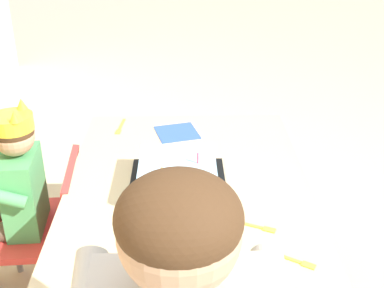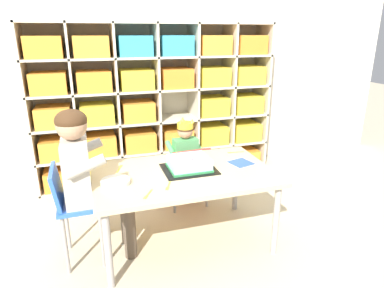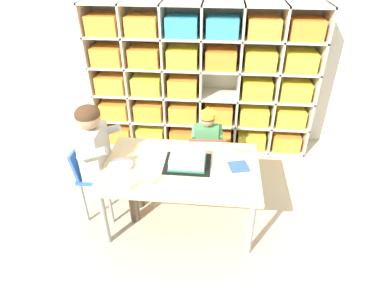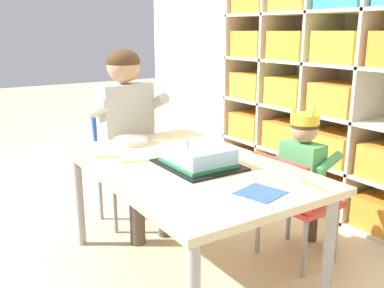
{
  "view_description": "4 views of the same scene",
  "coord_description": "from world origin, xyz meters",
  "px_view_note": "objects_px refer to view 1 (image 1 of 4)",
  "views": [
    {
      "loc": [
        -1.32,
        0.01,
        1.42
      ],
      "look_at": [
        0.07,
        -0.01,
        0.71
      ],
      "focal_mm": 47.47,
      "sensor_mm": 36.0,
      "label": 1
    },
    {
      "loc": [
        -0.6,
        -2.1,
        1.49
      ],
      "look_at": [
        0.04,
        -0.08,
        0.79
      ],
      "focal_mm": 31.47,
      "sensor_mm": 36.0,
      "label": 2
    },
    {
      "loc": [
        0.28,
        -2.05,
        2.1
      ],
      "look_at": [
        0.09,
        -0.03,
        0.8
      ],
      "focal_mm": 30.12,
      "sensor_mm": 36.0,
      "label": 3
    },
    {
      "loc": [
        1.58,
        -1.0,
        1.15
      ],
      "look_at": [
        0.1,
        -0.04,
        0.68
      ],
      "focal_mm": 39.93,
      "sensor_mm": 36.0,
      "label": 4
    }
  ],
  "objects_px": {
    "activity_table": "(188,211)",
    "birthday_cake_on_tray": "(178,179)",
    "classroom_chair_blue": "(47,222)",
    "fork_near_cake_tray": "(295,261)",
    "child_with_crown": "(11,188)",
    "fork_at_table_front_edge": "(120,127)",
    "fork_near_child_seat": "(257,227)"
  },
  "relations": [
    {
      "from": "birthday_cake_on_tray",
      "to": "fork_at_table_front_edge",
      "type": "relative_size",
      "value": 2.67
    },
    {
      "from": "activity_table",
      "to": "classroom_chair_blue",
      "type": "bearing_deg",
      "value": 70.09
    },
    {
      "from": "birthday_cake_on_tray",
      "to": "fork_at_table_front_edge",
      "type": "bearing_deg",
      "value": 26.57
    },
    {
      "from": "child_with_crown",
      "to": "fork_near_child_seat",
      "type": "height_order",
      "value": "child_with_crown"
    },
    {
      "from": "fork_at_table_front_edge",
      "to": "birthday_cake_on_tray",
      "type": "bearing_deg",
      "value": -147.55
    },
    {
      "from": "child_with_crown",
      "to": "birthday_cake_on_tray",
      "type": "bearing_deg",
      "value": 73.52
    },
    {
      "from": "activity_table",
      "to": "child_with_crown",
      "type": "height_order",
      "value": "child_with_crown"
    },
    {
      "from": "classroom_chair_blue",
      "to": "fork_at_table_front_edge",
      "type": "xyz_separation_m",
      "value": [
        0.33,
        -0.24,
        0.22
      ]
    },
    {
      "from": "classroom_chair_blue",
      "to": "fork_at_table_front_edge",
      "type": "relative_size",
      "value": 4.07
    },
    {
      "from": "fork_near_child_seat",
      "to": "fork_near_cake_tray",
      "type": "distance_m",
      "value": 0.17
    },
    {
      "from": "activity_table",
      "to": "fork_near_cake_tray",
      "type": "bearing_deg",
      "value": -138.28
    },
    {
      "from": "activity_table",
      "to": "child_with_crown",
      "type": "bearing_deg",
      "value": 73.78
    },
    {
      "from": "activity_table",
      "to": "fork_near_child_seat",
      "type": "bearing_deg",
      "value": -129.2
    },
    {
      "from": "classroom_chair_blue",
      "to": "fork_at_table_front_edge",
      "type": "bearing_deg",
      "value": 139.21
    },
    {
      "from": "fork_near_cake_tray",
      "to": "classroom_chair_blue",
      "type": "bearing_deg",
      "value": -0.58
    },
    {
      "from": "activity_table",
      "to": "birthday_cake_on_tray",
      "type": "distance_m",
      "value": 0.11
    },
    {
      "from": "fork_at_table_front_edge",
      "to": "fork_near_child_seat",
      "type": "height_order",
      "value": "same"
    },
    {
      "from": "fork_near_cake_tray",
      "to": "child_with_crown",
      "type": "bearing_deg",
      "value": 2.83
    },
    {
      "from": "fork_near_child_seat",
      "to": "activity_table",
      "type": "bearing_deg",
      "value": -15.14
    },
    {
      "from": "activity_table",
      "to": "birthday_cake_on_tray",
      "type": "xyz_separation_m",
      "value": [
        0.05,
        0.03,
        0.09
      ]
    },
    {
      "from": "fork_near_child_seat",
      "to": "fork_near_cake_tray",
      "type": "xyz_separation_m",
      "value": [
        -0.15,
        -0.08,
        0.0
      ]
    },
    {
      "from": "activity_table",
      "to": "birthday_cake_on_tray",
      "type": "height_order",
      "value": "birthday_cake_on_tray"
    },
    {
      "from": "child_with_crown",
      "to": "birthday_cake_on_tray",
      "type": "distance_m",
      "value": 0.6
    },
    {
      "from": "activity_table",
      "to": "fork_near_cake_tray",
      "type": "relative_size",
      "value": 11.08
    },
    {
      "from": "fork_at_table_front_edge",
      "to": "classroom_chair_blue",
      "type": "bearing_deg",
      "value": 149.12
    },
    {
      "from": "activity_table",
      "to": "fork_at_table_front_edge",
      "type": "distance_m",
      "value": 0.58
    },
    {
      "from": "child_with_crown",
      "to": "fork_at_table_front_edge",
      "type": "relative_size",
      "value": 5.73
    },
    {
      "from": "child_with_crown",
      "to": "fork_near_child_seat",
      "type": "xyz_separation_m",
      "value": [
        -0.33,
        -0.8,
        0.07
      ]
    },
    {
      "from": "child_with_crown",
      "to": "fork_at_table_front_edge",
      "type": "height_order",
      "value": "child_with_crown"
    },
    {
      "from": "fork_near_cake_tray",
      "to": "fork_at_table_front_edge",
      "type": "bearing_deg",
      "value": -25.25
    },
    {
      "from": "classroom_chair_blue",
      "to": "fork_near_cake_tray",
      "type": "height_order",
      "value": "classroom_chair_blue"
    },
    {
      "from": "activity_table",
      "to": "child_with_crown",
      "type": "distance_m",
      "value": 0.64
    }
  ]
}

